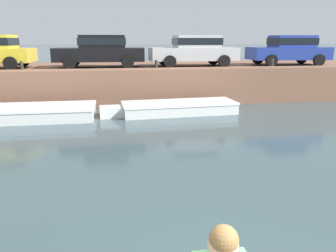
% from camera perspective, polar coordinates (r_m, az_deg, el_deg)
% --- Properties ---
extents(ground_plane, '(400.00, 400.00, 0.00)m').
position_cam_1_polar(ground_plane, '(9.14, -0.15, -4.41)').
color(ground_plane, '#3D5156').
extents(far_quay_wall, '(60.00, 6.00, 1.68)m').
position_cam_1_polar(far_quay_wall, '(18.02, -4.62, 7.86)').
color(far_quay_wall, brown).
rests_on(far_quay_wall, ground).
extents(far_wall_coping, '(60.00, 0.24, 0.08)m').
position_cam_1_polar(far_wall_coping, '(15.07, -3.87, 9.89)').
color(far_wall_coping, '#9F6C52').
rests_on(far_wall_coping, far_quay_wall).
extents(boat_moored_west_white, '(6.80, 2.00, 0.51)m').
position_cam_1_polar(boat_moored_west_white, '(13.95, -25.55, 1.97)').
color(boat_moored_west_white, white).
rests_on(boat_moored_west_white, ground).
extents(boat_moored_central_white, '(5.72, 1.94, 0.48)m').
position_cam_1_polar(boat_moored_central_white, '(13.72, 1.03, 3.17)').
color(boat_moored_central_white, white).
rests_on(boat_moored_central_white, ground).
extents(car_left_inner_black, '(4.29, 1.96, 1.54)m').
position_cam_1_polar(car_left_inner_black, '(16.69, -11.66, 12.88)').
color(car_left_inner_black, black).
rests_on(car_left_inner_black, far_quay_wall).
extents(car_centre_silver, '(4.44, 2.01, 1.54)m').
position_cam_1_polar(car_centre_silver, '(17.13, 4.63, 13.17)').
color(car_centre_silver, '#B7BABC').
rests_on(car_centre_silver, far_quay_wall).
extents(car_right_inner_blue, '(4.20, 1.92, 1.54)m').
position_cam_1_polar(car_right_inner_blue, '(19.00, 20.40, 12.47)').
color(car_right_inner_blue, '#233893').
rests_on(car_right_inner_blue, far_quay_wall).
extents(mooring_bollard_west, '(0.15, 0.15, 0.45)m').
position_cam_1_polar(mooring_bollard_west, '(15.67, -24.13, 9.57)').
color(mooring_bollard_west, '#2D2B28').
rests_on(mooring_bollard_west, far_quay_wall).
extents(mooring_bollard_mid, '(0.15, 0.15, 0.45)m').
position_cam_1_polar(mooring_bollard_mid, '(15.24, -2.05, 10.71)').
color(mooring_bollard_mid, '#2D2B28').
rests_on(mooring_bollard_mid, far_quay_wall).
extents(mooring_bollard_east, '(0.15, 0.15, 0.45)m').
position_cam_1_polar(mooring_bollard_east, '(16.85, 17.69, 10.43)').
color(mooring_bollard_east, '#2D2B28').
rests_on(mooring_bollard_east, far_quay_wall).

